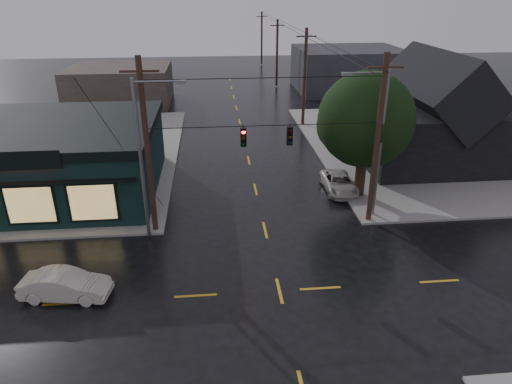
{
  "coord_description": "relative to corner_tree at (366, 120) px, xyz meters",
  "views": [
    {
      "loc": [
        -2.85,
        -17.75,
        13.36
      ],
      "look_at": [
        -0.69,
        4.49,
        3.21
      ],
      "focal_mm": 32.0,
      "sensor_mm": 36.0,
      "label": 1
    }
  ],
  "objects": [
    {
      "name": "ground_plane",
      "position": [
        -7.0,
        -10.16,
        -5.43
      ],
      "size": [
        160.0,
        160.0,
        0.0
      ],
      "primitive_type": "plane",
      "color": "black"
    },
    {
      "name": "sidewalk_nw",
      "position": [
        -27.0,
        9.84,
        -5.35
      ],
      "size": [
        28.0,
        28.0,
        0.15
      ],
      "primitive_type": "cube",
      "color": "gray",
      "rests_on": "ground"
    },
    {
      "name": "sidewalk_ne",
      "position": [
        13.0,
        9.84,
        -5.35
      ],
      "size": [
        28.0,
        28.0,
        0.15
      ],
      "primitive_type": "cube",
      "color": "gray",
      "rests_on": "ground"
    },
    {
      "name": "pizza_shop",
      "position": [
        -22.0,
        2.79,
        -2.87
      ],
      "size": [
        16.3,
        12.34,
        4.9
      ],
      "color": "black",
      "rests_on": "ground"
    },
    {
      "name": "ne_building",
      "position": [
        8.0,
        6.84,
        -0.95
      ],
      "size": [
        12.6,
        11.6,
        8.75
      ],
      "color": "black",
      "rests_on": "ground"
    },
    {
      "name": "corner_tree",
      "position": [
        0.0,
        0.0,
        0.0
      ],
      "size": [
        6.26,
        6.26,
        8.43
      ],
      "color": "black",
      "rests_on": "ground"
    },
    {
      "name": "utility_pole_nw",
      "position": [
        -13.5,
        -3.66,
        -5.43
      ],
      "size": [
        2.0,
        0.32,
        10.15
      ],
      "primitive_type": null,
      "color": "#311E15",
      "rests_on": "ground"
    },
    {
      "name": "utility_pole_ne",
      "position": [
        -0.5,
        -3.66,
        -5.43
      ],
      "size": [
        2.0,
        0.32,
        10.15
      ],
      "primitive_type": null,
      "color": "#311E15",
      "rests_on": "ground"
    },
    {
      "name": "utility_pole_far_a",
      "position": [
        -0.5,
        17.84,
        -5.43
      ],
      "size": [
        2.0,
        0.32,
        9.65
      ],
      "primitive_type": null,
      "color": "#311E15",
      "rests_on": "ground"
    },
    {
      "name": "utility_pole_far_b",
      "position": [
        -0.5,
        37.84,
        -5.43
      ],
      "size": [
        2.0,
        0.32,
        9.15
      ],
      "primitive_type": null,
      "color": "#311E15",
      "rests_on": "ground"
    },
    {
      "name": "utility_pole_far_c",
      "position": [
        -0.5,
        57.84,
        -5.43
      ],
      "size": [
        2.0,
        0.32,
        9.15
      ],
      "primitive_type": null,
      "color": "#311E15",
      "rests_on": "ground"
    },
    {
      "name": "span_signal_assembly",
      "position": [
        -6.9,
        -3.66,
        0.27
      ],
      "size": [
        13.0,
        0.48,
        1.23
      ],
      "color": "black",
      "rests_on": "ground"
    },
    {
      "name": "streetlight_nw",
      "position": [
        -13.8,
        -4.36,
        -5.43
      ],
      "size": [
        5.4,
        0.3,
        9.15
      ],
      "primitive_type": null,
      "color": "slate",
      "rests_on": "ground"
    },
    {
      "name": "streetlight_ne",
      "position": [
        0.0,
        -2.96,
        -5.43
      ],
      "size": [
        5.4,
        0.3,
        9.15
      ],
      "primitive_type": null,
      "color": "slate",
      "rests_on": "ground"
    },
    {
      "name": "bg_building_west",
      "position": [
        -21.0,
        29.84,
        -3.23
      ],
      "size": [
        12.0,
        10.0,
        4.4
      ],
      "primitive_type": "cube",
      "color": "#382E29",
      "rests_on": "ground"
    },
    {
      "name": "bg_building_east",
      "position": [
        9.0,
        34.84,
        -2.63
      ],
      "size": [
        14.0,
        12.0,
        5.6
      ],
      "primitive_type": "cube",
      "color": "#29292E",
      "rests_on": "ground"
    },
    {
      "name": "sedan_cream",
      "position": [
        -16.99,
        -9.68,
        -4.75
      ],
      "size": [
        4.26,
        1.98,
        1.35
      ],
      "primitive_type": "imported",
      "rotation": [
        0.0,
        0.0,
        1.43
      ],
      "color": "beige",
      "rests_on": "ground"
    },
    {
      "name": "suv_silver",
      "position": [
        -1.14,
        0.99,
        -4.81
      ],
      "size": [
        2.11,
        4.44,
        1.22
      ],
      "primitive_type": "imported",
      "rotation": [
        0.0,
        0.0,
        -0.02
      ],
      "color": "#B3AEA5",
      "rests_on": "ground"
    }
  ]
}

